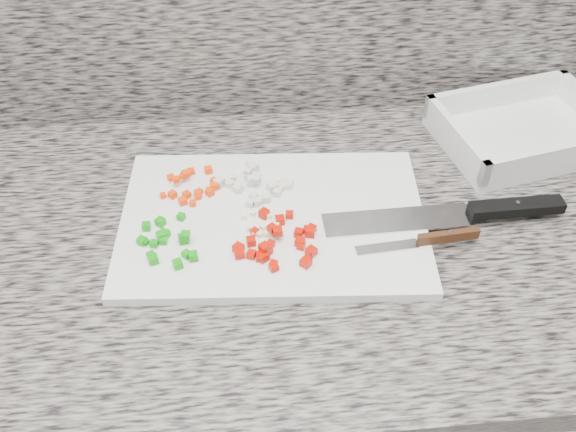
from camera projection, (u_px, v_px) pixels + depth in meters
name	position (u px, v px, depth m)	size (l,w,h in m)	color
cabinet	(278.00, 399.00, 1.25)	(3.92, 0.62, 0.86)	silver
countertop	(275.00, 240.00, 0.94)	(3.96, 0.64, 0.04)	slate
cutting_board	(273.00, 221.00, 0.93)	(0.44, 0.29, 0.01)	white
carrot_pile	(193.00, 186.00, 0.96)	(0.09, 0.08, 0.02)	#F73C05
onion_pile	(257.00, 184.00, 0.96)	(0.12, 0.10, 0.02)	beige
green_pepper_pile	(167.00, 241.00, 0.88)	(0.09, 0.11, 0.02)	#118E0C
red_pepper_pile	(276.00, 242.00, 0.88)	(0.12, 0.12, 0.02)	#BF1002
garlic_pile	(262.00, 225.00, 0.90)	(0.05, 0.06, 0.01)	#EEE9B8
chef_knife	(476.00, 212.00, 0.92)	(0.35, 0.05, 0.02)	#B8B9BE
paring_knife	(433.00, 239.00, 0.88)	(0.17, 0.03, 0.02)	#B8B9BE
tray	(523.00, 132.00, 1.06)	(0.31, 0.25, 0.06)	silver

